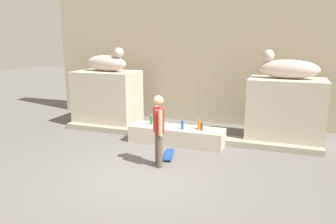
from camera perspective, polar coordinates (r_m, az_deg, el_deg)
ground_plane at (r=7.34m, az=-4.47°, el=-10.94°), size 40.00×40.00×0.00m
facade_wall at (r=11.70m, az=6.08°, el=10.82°), size 11.13×0.60×5.06m
pedestal_left at (r=11.31m, az=-10.37°, el=2.34°), size 2.05×1.32×1.82m
pedestal_right at (r=9.82m, az=19.51°, el=0.16°), size 2.05×1.32×1.82m
statue_reclining_left at (r=11.13m, az=-10.48°, el=8.36°), size 1.68×0.87×0.78m
statue_reclining_right at (r=9.64m, az=19.84°, el=7.10°), size 1.62×0.63×0.78m
ledge_block at (r=9.33m, az=1.47°, el=-4.03°), size 2.67×0.75×0.47m
skater at (r=7.56m, az=-1.63°, el=-2.74°), size 0.36×0.47×1.67m
skateboard at (r=8.37m, az=0.15°, el=-7.31°), size 0.38×0.82×0.08m
bottle_orange at (r=9.11m, az=5.35°, el=-2.18°), size 0.08×0.08×0.29m
bottle_green at (r=9.55m, az=-2.89°, el=-1.47°), size 0.08×0.08×0.27m
bottle_brown at (r=8.99m, az=5.79°, el=-2.51°), size 0.07×0.07×0.26m
bottle_blue at (r=9.07m, az=2.49°, el=-2.22°), size 0.07×0.07×0.28m
stair_step at (r=9.79m, az=2.31°, el=-4.14°), size 7.69×0.50×0.16m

